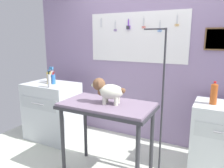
{
  "coord_description": "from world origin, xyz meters",
  "views": [
    {
      "loc": [
        1.03,
        -1.84,
        1.6
      ],
      "look_at": [
        -0.05,
        0.24,
        1.09
      ],
      "focal_mm": 34.26,
      "sensor_mm": 36.0,
      "label": 1
    }
  ],
  "objects_px": {
    "soda_bottle": "(214,94)",
    "cabinet_right": "(222,139)",
    "counter_left": "(52,111)",
    "grooming_arm": "(161,110)",
    "grooming_table": "(107,111)",
    "conditioner_bottle": "(49,78)",
    "dog": "(107,90)"
  },
  "relations": [
    {
      "from": "counter_left",
      "to": "cabinet_right",
      "type": "distance_m",
      "value": 2.45
    },
    {
      "from": "dog",
      "to": "counter_left",
      "type": "xyz_separation_m",
      "value": [
        -1.27,
        0.47,
        -0.59
      ]
    },
    {
      "from": "soda_bottle",
      "to": "grooming_arm",
      "type": "bearing_deg",
      "value": -146.04
    },
    {
      "from": "counter_left",
      "to": "conditioner_bottle",
      "type": "relative_size",
      "value": 4.0
    },
    {
      "from": "cabinet_right",
      "to": "grooming_table",
      "type": "bearing_deg",
      "value": -149.98
    },
    {
      "from": "counter_left",
      "to": "soda_bottle",
      "type": "height_order",
      "value": "soda_bottle"
    },
    {
      "from": "grooming_table",
      "to": "counter_left",
      "type": "xyz_separation_m",
      "value": [
        -1.25,
        0.46,
        -0.34
      ]
    },
    {
      "from": "conditioner_bottle",
      "to": "soda_bottle",
      "type": "xyz_separation_m",
      "value": [
        2.32,
        0.2,
        -0.02
      ]
    },
    {
      "from": "cabinet_right",
      "to": "soda_bottle",
      "type": "height_order",
      "value": "soda_bottle"
    },
    {
      "from": "cabinet_right",
      "to": "conditioner_bottle",
      "type": "height_order",
      "value": "conditioner_bottle"
    },
    {
      "from": "conditioner_bottle",
      "to": "counter_left",
      "type": "bearing_deg",
      "value": 24.11
    },
    {
      "from": "grooming_table",
      "to": "counter_left",
      "type": "relative_size",
      "value": 1.15
    },
    {
      "from": "grooming_table",
      "to": "cabinet_right",
      "type": "bearing_deg",
      "value": 30.02
    },
    {
      "from": "grooming_arm",
      "to": "cabinet_right",
      "type": "distance_m",
      "value": 0.84
    },
    {
      "from": "cabinet_right",
      "to": "soda_bottle",
      "type": "relative_size",
      "value": 3.13
    },
    {
      "from": "grooming_table",
      "to": "cabinet_right",
      "type": "distance_m",
      "value": 1.42
    },
    {
      "from": "grooming_table",
      "to": "grooming_arm",
      "type": "bearing_deg",
      "value": 30.36
    },
    {
      "from": "conditioner_bottle",
      "to": "soda_bottle",
      "type": "height_order",
      "value": "conditioner_bottle"
    },
    {
      "from": "counter_left",
      "to": "grooming_arm",
      "type": "bearing_deg",
      "value": -4.87
    },
    {
      "from": "soda_bottle",
      "to": "cabinet_right",
      "type": "bearing_deg",
      "value": 11.19
    },
    {
      "from": "grooming_arm",
      "to": "soda_bottle",
      "type": "distance_m",
      "value": 0.64
    },
    {
      "from": "soda_bottle",
      "to": "grooming_table",
      "type": "bearing_deg",
      "value": -147.83
    },
    {
      "from": "dog",
      "to": "soda_bottle",
      "type": "xyz_separation_m",
      "value": [
        1.03,
        0.67,
        -0.07
      ]
    },
    {
      "from": "grooming_arm",
      "to": "soda_bottle",
      "type": "bearing_deg",
      "value": 33.96
    },
    {
      "from": "cabinet_right",
      "to": "conditioner_bottle",
      "type": "xyz_separation_m",
      "value": [
        -2.46,
        -0.23,
        0.57
      ]
    },
    {
      "from": "grooming_table",
      "to": "dog",
      "type": "distance_m",
      "value": 0.25
    },
    {
      "from": "grooming_arm",
      "to": "soda_bottle",
      "type": "relative_size",
      "value": 6.3
    },
    {
      "from": "grooming_arm",
      "to": "conditioner_bottle",
      "type": "height_order",
      "value": "grooming_arm"
    },
    {
      "from": "grooming_arm",
      "to": "conditioner_bottle",
      "type": "xyz_separation_m",
      "value": [
        -1.81,
        0.14,
        0.2
      ]
    },
    {
      "from": "dog",
      "to": "cabinet_right",
      "type": "relative_size",
      "value": 0.46
    },
    {
      "from": "counter_left",
      "to": "cabinet_right",
      "type": "xyz_separation_m",
      "value": [
        2.44,
        0.22,
        -0.03
      ]
    },
    {
      "from": "grooming_arm",
      "to": "soda_bottle",
      "type": "height_order",
      "value": "grooming_arm"
    }
  ]
}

